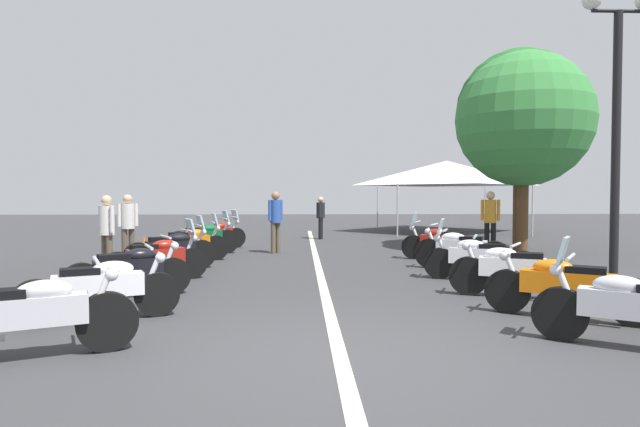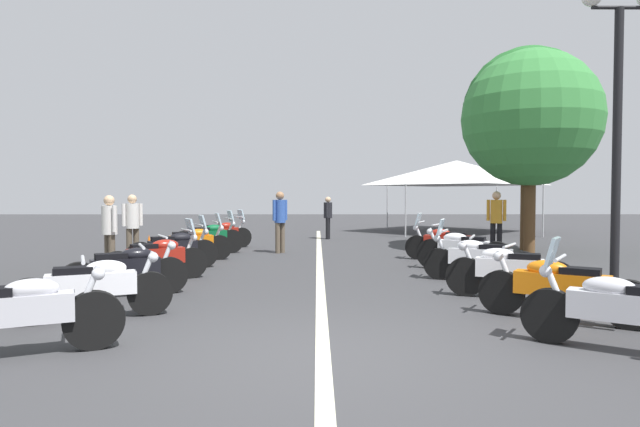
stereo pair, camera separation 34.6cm
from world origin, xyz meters
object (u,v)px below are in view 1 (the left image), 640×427
(motorcycle_right_row_4, at_px, (460,249))
(bystander_4, at_px, (276,217))
(bystander_3, at_px, (321,214))
(event_tent, at_px, (447,173))
(motorcycle_left_row_6, at_px, (204,237))
(motorcycle_right_row_3, at_px, (478,257))
(motorcycle_right_row_0, at_px, (634,308))
(motorcycle_right_row_2, at_px, (511,270))
(motorcycle_right_row_5, at_px, (442,242))
(motorcycle_left_row_7, at_px, (216,234))
(bystander_2, at_px, (128,223))
(motorcycle_right_row_1, at_px, (566,286))
(bystander_0, at_px, (107,228))
(roadside_tree_1, at_px, (524,120))
(motorcycle_left_row_3, at_px, (158,258))
(traffic_cone_0, at_px, (144,247))
(motorcycle_left_row_2, at_px, (130,270))
(bystander_1, at_px, (490,217))
(motorcycle_left_row_5, at_px, (189,243))
(motorcycle_left_row_0, at_px, (27,316))
(motorcycle_left_row_1, at_px, (100,288))
(roadside_tree_0, at_px, (520,112))
(motorcycle_left_row_4, at_px, (172,249))
(street_lamp_twin_globe, at_px, (617,89))

(motorcycle_right_row_4, relative_size, bystander_4, 1.08)
(bystander_3, bearing_deg, event_tent, 42.43)
(motorcycle_left_row_6, height_order, motorcycle_right_row_3, motorcycle_left_row_6)
(motorcycle_right_row_0, relative_size, motorcycle_right_row_2, 0.97)
(motorcycle_right_row_2, xyz_separation_m, motorcycle_right_row_5, (4.90, -0.20, 0.01))
(motorcycle_left_row_7, relative_size, motorcycle_right_row_5, 0.87)
(bystander_2, bearing_deg, motorcycle_right_row_1, -170.37)
(motorcycle_left_row_6, bearing_deg, bystander_0, -138.20)
(roadside_tree_1, bearing_deg, motorcycle_right_row_5, 121.05)
(motorcycle_right_row_5, distance_m, bystander_4, 4.73)
(motorcycle_left_row_3, xyz_separation_m, motorcycle_right_row_4, (1.35, -6.31, 0.01))
(bystander_4, bearing_deg, bystander_0, -87.00)
(motorcycle_right_row_0, xyz_separation_m, bystander_4, (9.63, 4.30, 0.58))
(motorcycle_right_row_0, xyz_separation_m, bystander_2, (7.75, 7.87, 0.52))
(motorcycle_right_row_1, bearing_deg, traffic_cone_0, -9.39)
(motorcycle_left_row_2, relative_size, motorcycle_right_row_2, 0.96)
(bystander_1, height_order, bystander_2, bystander_1)
(motorcycle_right_row_2, distance_m, traffic_cone_0, 9.37)
(motorcycle_left_row_5, xyz_separation_m, motorcycle_right_row_0, (-7.84, -6.39, -0.01))
(motorcycle_left_row_5, bearing_deg, bystander_3, 40.02)
(motorcycle_left_row_7, distance_m, bystander_4, 2.38)
(event_tent, bearing_deg, motorcycle_right_row_0, 170.64)
(motorcycle_left_row_7, xyz_separation_m, bystander_4, (-1.32, -1.89, 0.58))
(roadside_tree_1, bearing_deg, traffic_cone_0, 95.50)
(motorcycle_left_row_0, height_order, bystander_0, bystander_0)
(bystander_4, bearing_deg, motorcycle_left_row_7, -170.35)
(motorcycle_left_row_1, relative_size, event_tent, 0.33)
(motorcycle_left_row_1, xyz_separation_m, roadside_tree_0, (8.96, -9.32, 3.74))
(motorcycle_right_row_2, distance_m, bystander_4, 7.90)
(motorcycle_right_row_1, bearing_deg, motorcycle_right_row_4, -56.67)
(roadside_tree_1, bearing_deg, motorcycle_left_row_1, 131.45)
(motorcycle_right_row_1, bearing_deg, motorcycle_left_row_5, -11.98)
(motorcycle_right_row_0, bearing_deg, bystander_2, -10.90)
(bystander_3, bearing_deg, motorcycle_left_row_1, -94.16)
(motorcycle_right_row_3, height_order, bystander_3, bystander_3)
(motorcycle_right_row_4, height_order, motorcycle_right_row_5, motorcycle_right_row_5)
(motorcycle_left_row_5, relative_size, roadside_tree_0, 0.32)
(motorcycle_right_row_4, bearing_deg, motorcycle_left_row_0, 72.93)
(motorcycle_right_row_3, relative_size, bystander_3, 1.29)
(motorcycle_right_row_3, bearing_deg, bystander_2, 0.19)
(motorcycle_right_row_0, relative_size, bystander_0, 1.12)
(traffic_cone_0, bearing_deg, motorcycle_left_row_4, -149.98)
(motorcycle_right_row_0, distance_m, bystander_0, 9.66)
(motorcycle_left_row_1, relative_size, motorcycle_left_row_5, 1.01)
(bystander_2, distance_m, roadside_tree_0, 11.75)
(bystander_1, xyz_separation_m, bystander_3, (5.17, 4.62, -0.11))
(street_lamp_twin_globe, bearing_deg, bystander_1, -1.26)
(motorcycle_left_row_1, bearing_deg, bystander_2, 81.35)
(motorcycle_left_row_5, bearing_deg, motorcycle_left_row_7, 64.90)
(motorcycle_left_row_7, distance_m, bystander_3, 4.86)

